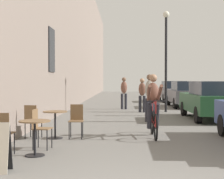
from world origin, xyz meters
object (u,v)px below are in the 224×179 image
pedestrian_mid (151,94)px  pedestrian_furthest (124,91)px  cafe_chair_mid_toward_street (76,119)px  cafe_table_mid (55,119)px  parked_car_second (211,100)px  cafe_chair_near_toward_street (39,126)px  parked_car_third (186,94)px  pedestrian_near (150,95)px  street_lamp (166,48)px  pedestrian_far (142,93)px  cafe_table_near (35,130)px  cyclist_on_bicycle (153,107)px  cafe_chair_near_toward_wall (3,131)px  cafe_chair_mid_toward_wall (32,119)px  parked_car_fourth (173,91)px

pedestrian_mid → pedestrian_furthest: bearing=108.4°
cafe_chair_mid_toward_street → cafe_table_mid: bearing=-172.2°
cafe_table_mid → cafe_chair_mid_toward_street: bearing=7.8°
parked_car_second → pedestrian_mid: bearing=148.5°
cafe_chair_near_toward_street → parked_car_third: bearing=66.0°
pedestrian_near → street_lamp: size_ratio=0.36×
cafe_chair_mid_toward_street → pedestrian_far: 7.92m
cafe_table_near → cafe_table_mid: 2.14m
pedestrian_furthest → pedestrian_mid: bearing=-71.6°
cyclist_on_bicycle → parked_car_second: 4.96m
pedestrian_near → pedestrian_far: 3.90m
cafe_table_mid → parked_car_second: 7.03m
cafe_chair_near_toward_wall → cafe_chair_mid_toward_wall: size_ratio=1.00×
cafe_chair_near_toward_street → pedestrian_far: size_ratio=0.54×
pedestrian_near → parked_car_second: size_ratio=0.42×
pedestrian_near → pedestrian_furthest: 5.78m
parked_car_fourth → parked_car_second: bearing=-91.1°
cafe_table_mid → street_lamp: street_lamp is taller
cafe_chair_mid_toward_wall → pedestrian_near: bearing=48.7°
cafe_chair_near_toward_wall → pedestrian_far: (3.39, 9.89, 0.41)m
cafe_chair_near_toward_wall → parked_car_second: (5.93, 6.84, 0.26)m
cyclist_on_bicycle → parked_car_second: (2.65, 4.18, -0.03)m
cafe_chair_mid_toward_street → parked_car_second: 6.57m
cafe_table_mid → parked_car_second: parked_car_second is taller
parked_car_third → cyclist_on_bicycle: bearing=-105.0°
cafe_table_near → street_lamp: size_ratio=0.15×
street_lamp → parked_car_second: bearing=-67.2°
street_lamp → parked_car_third: size_ratio=1.16×
cafe_chair_near_toward_street → parked_car_second: bearing=48.4°
cafe_chair_near_toward_wall → cafe_table_mid: bearing=73.9°
pedestrian_far → parked_car_third: (2.71, 3.32, -0.15)m
cafe_table_near → parked_car_second: 8.59m
cafe_chair_mid_toward_street → parked_car_second: parked_car_second is taller
pedestrian_furthest → cafe_chair_near_toward_wall: bearing=-102.2°
parked_car_third → parked_car_fourth: size_ratio=0.99×
cafe_chair_mid_toward_street → cafe_chair_mid_toward_wall: same height
cafe_chair_near_toward_wall → cafe_table_mid: size_ratio=1.24×
cafe_chair_mid_toward_wall → parked_car_fourth: 17.50m
street_lamp → parked_car_second: 4.23m
pedestrian_furthest → parked_car_fourth: (3.62, 6.83, -0.19)m
cyclist_on_bicycle → pedestrian_furthest: (-0.75, 9.06, 0.15)m
cyclist_on_bicycle → cafe_table_near: bearing=-135.7°
cafe_chair_mid_toward_street → pedestrian_mid: pedestrian_mid is taller
cafe_chair_near_toward_street → cyclist_on_bicycle: size_ratio=0.51×
cafe_table_near → cafe_chair_near_toward_wall: bearing=-173.1°
cyclist_on_bicycle → pedestrian_mid: cyclist_on_bicycle is taller
parked_car_third → pedestrian_mid: bearing=-115.7°
cafe_chair_near_toward_street → parked_car_fourth: (5.59, 17.77, 0.26)m
cafe_table_near → pedestrian_near: (2.80, 5.92, 0.48)m
cafe_table_mid → pedestrian_mid: 6.74m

